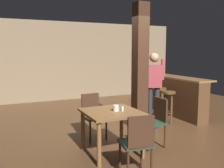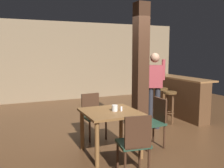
% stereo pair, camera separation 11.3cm
% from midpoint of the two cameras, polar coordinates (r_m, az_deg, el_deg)
% --- Properties ---
extents(ground_plane, '(10.80, 10.80, 0.00)m').
position_cam_midpoint_polar(ground_plane, '(5.41, 5.39, -11.47)').
color(ground_plane, '#4C301C').
extents(wall_back, '(8.00, 0.10, 2.80)m').
position_cam_midpoint_polar(wall_back, '(9.29, -8.68, 5.23)').
color(wall_back, '#756047').
rests_on(wall_back, ground_plane).
extents(pillar, '(0.28, 0.28, 2.80)m').
position_cam_midpoint_polar(pillar, '(5.56, 5.85, 3.78)').
color(pillar, '#382114').
rests_on(pillar, ground_plane).
extents(dining_table, '(0.91, 0.91, 0.75)m').
position_cam_midpoint_polar(dining_table, '(4.28, -0.85, -7.90)').
color(dining_table, brown).
rests_on(dining_table, ground_plane).
extents(chair_south, '(0.48, 0.48, 0.89)m').
position_cam_midpoint_polar(chair_south, '(3.59, 4.94, -12.93)').
color(chair_south, '#1E3828').
rests_on(chair_south, ground_plane).
extents(chair_east, '(0.43, 0.43, 0.89)m').
position_cam_midpoint_polar(chair_east, '(4.72, 9.14, -7.98)').
color(chair_east, '#1E3828').
rests_on(chair_east, ground_plane).
extents(chair_north, '(0.45, 0.45, 0.89)m').
position_cam_midpoint_polar(chair_north, '(5.09, -5.06, -6.74)').
color(chair_north, '#1E3828').
rests_on(chair_north, ground_plane).
extents(napkin_cup, '(0.10, 0.10, 0.10)m').
position_cam_midpoint_polar(napkin_cup, '(4.24, 0.13, -5.51)').
color(napkin_cup, beige).
rests_on(napkin_cup, dining_table).
extents(salt_shaker, '(0.03, 0.03, 0.08)m').
position_cam_midpoint_polar(salt_shaker, '(4.25, 1.66, -5.70)').
color(salt_shaker, silver).
rests_on(salt_shaker, dining_table).
extents(standing_person, '(0.46, 0.33, 1.72)m').
position_cam_midpoint_polar(standing_person, '(5.68, 8.93, -0.23)').
color(standing_person, maroon).
rests_on(standing_person, ground_plane).
extents(bar_counter, '(0.56, 2.22, 1.06)m').
position_cam_midpoint_polar(bar_counter, '(7.10, 13.56, -2.58)').
color(bar_counter, brown).
rests_on(bar_counter, ground_plane).
extents(bar_stool_near, '(0.32, 0.32, 0.79)m').
position_cam_midpoint_polar(bar_stool_near, '(6.22, 12.32, -3.58)').
color(bar_stool_near, '#4C3319').
rests_on(bar_stool_near, ground_plane).
extents(bar_stool_mid, '(0.38, 0.38, 0.78)m').
position_cam_midpoint_polar(bar_stool_mid, '(6.86, 10.27, -2.40)').
color(bar_stool_mid, '#4C3319').
rests_on(bar_stool_mid, ground_plane).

